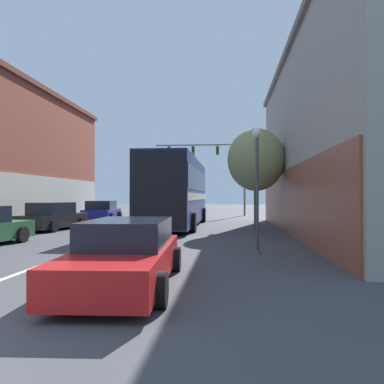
# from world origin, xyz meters

# --- Properties ---
(lane_center_line) EXTENTS (0.14, 47.37, 0.01)m
(lane_center_line) POSITION_xyz_m (0.00, 17.69, 0.00)
(lane_center_line) COLOR silver
(lane_center_line) RESTS_ON ground_plane
(bus) EXTENTS (2.90, 11.67, 3.82)m
(bus) POSITION_xyz_m (1.73, 18.51, 2.13)
(bus) COLOR navy
(bus) RESTS_ON ground_plane
(hatchback_foreground) EXTENTS (2.13, 4.74, 1.27)m
(hatchback_foreground) POSITION_xyz_m (2.70, 4.13, 0.60)
(hatchback_foreground) COLOR red
(hatchback_foreground) RESTS_ON ground_plane
(parked_car_left_near) EXTENTS (2.31, 4.48, 1.43)m
(parked_car_left_near) POSITION_xyz_m (-4.37, 15.59, 0.67)
(parked_car_left_near) COLOR black
(parked_car_left_near) RESTS_ON ground_plane
(parked_car_left_mid) EXTENTS (2.31, 3.98, 1.44)m
(parked_car_left_mid) POSITION_xyz_m (-4.12, 22.36, 0.68)
(parked_car_left_mid) COLOR navy
(parked_car_left_mid) RESTS_ON ground_plane
(traffic_signal_gantry) EXTENTS (8.31, 0.36, 6.82)m
(traffic_signal_gantry) POSITION_xyz_m (3.48, 31.36, 5.07)
(traffic_signal_gantry) COLOR #514C47
(traffic_signal_gantry) RESTS_ON ground_plane
(street_lamp) EXTENTS (0.30, 0.30, 3.82)m
(street_lamp) POSITION_xyz_m (5.57, 8.36, 2.18)
(street_lamp) COLOR #47474C
(street_lamp) RESTS_ON ground_plane
(street_tree_near) EXTENTS (2.90, 2.61, 5.21)m
(street_tree_near) POSITION_xyz_m (6.11, 16.16, 3.60)
(street_tree_near) COLOR brown
(street_tree_near) RESTS_ON ground_plane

